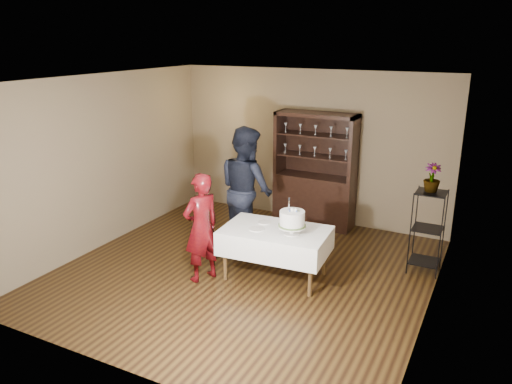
# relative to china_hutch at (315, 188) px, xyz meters

# --- Properties ---
(floor) EXTENTS (5.00, 5.00, 0.00)m
(floor) POSITION_rel_china_hutch_xyz_m (-0.20, -2.25, -0.66)
(floor) COLOR black
(floor) RESTS_ON ground
(ceiling) EXTENTS (5.00, 5.00, 0.00)m
(ceiling) POSITION_rel_china_hutch_xyz_m (-0.20, -2.25, 2.04)
(ceiling) COLOR white
(ceiling) RESTS_ON back_wall
(back_wall) EXTENTS (5.00, 0.02, 2.70)m
(back_wall) POSITION_rel_china_hutch_xyz_m (-0.20, 0.25, 0.69)
(back_wall) COLOR #706348
(back_wall) RESTS_ON floor
(wall_left) EXTENTS (0.02, 5.00, 2.70)m
(wall_left) POSITION_rel_china_hutch_xyz_m (-2.70, -2.25, 0.69)
(wall_left) COLOR #706348
(wall_left) RESTS_ON floor
(wall_right) EXTENTS (0.02, 5.00, 2.70)m
(wall_right) POSITION_rel_china_hutch_xyz_m (2.30, -2.25, 0.69)
(wall_right) COLOR #706348
(wall_right) RESTS_ON floor
(china_hutch) EXTENTS (1.40, 0.48, 2.00)m
(china_hutch) POSITION_rel_china_hutch_xyz_m (0.00, 0.00, 0.00)
(china_hutch) COLOR black
(china_hutch) RESTS_ON floor
(plant_etagere) EXTENTS (0.42, 0.42, 1.20)m
(plant_etagere) POSITION_rel_china_hutch_xyz_m (2.08, -1.05, -0.01)
(plant_etagere) COLOR black
(plant_etagere) RESTS_ON floor
(cake_table) EXTENTS (1.50, 0.99, 0.72)m
(cake_table) POSITION_rel_china_hutch_xyz_m (0.26, -2.20, -0.12)
(cake_table) COLOR silver
(cake_table) RESTS_ON floor
(woman) EXTENTS (0.55, 0.65, 1.52)m
(woman) POSITION_rel_china_hutch_xyz_m (-0.62, -2.70, 0.10)
(woman) COLOR #38050E
(woman) RESTS_ON floor
(man) EXTENTS (1.19, 1.12, 1.95)m
(man) POSITION_rel_china_hutch_xyz_m (-0.58, -1.48, 0.31)
(man) COLOR black
(man) RESTS_ON floor
(cake) EXTENTS (0.43, 0.43, 0.51)m
(cake) POSITION_rel_china_hutch_xyz_m (0.52, -2.26, 0.26)
(cake) COLOR silver
(cake) RESTS_ON cake_table
(plate_near) EXTENTS (0.29, 0.29, 0.01)m
(plate_near) POSITION_rel_china_hutch_xyz_m (0.03, -2.32, 0.06)
(plate_near) COLOR silver
(plate_near) RESTS_ON cake_table
(plate_far) EXTENTS (0.20, 0.20, 0.01)m
(plate_far) POSITION_rel_china_hutch_xyz_m (0.01, -2.04, 0.06)
(plate_far) COLOR silver
(plate_far) RESTS_ON cake_table
(potted_plant) EXTENTS (0.28, 0.28, 0.40)m
(potted_plant) POSITION_rel_china_hutch_xyz_m (2.06, -1.03, 0.72)
(potted_plant) COLOR #46612E
(potted_plant) RESTS_ON plant_etagere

